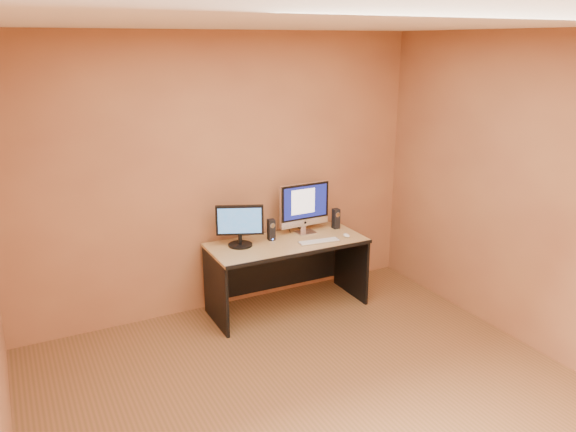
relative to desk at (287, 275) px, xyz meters
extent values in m
plane|color=brown|center=(-0.48, -1.61, -0.34)|extent=(4.00, 4.00, 0.00)
plane|color=white|center=(-0.48, -1.61, 2.26)|extent=(4.00, 4.00, 0.00)
cube|color=silver|center=(0.26, -0.15, 0.35)|extent=(0.41, 0.15, 0.02)
ellipsoid|color=white|center=(0.57, -0.14, 0.36)|extent=(0.07, 0.10, 0.03)
cylinder|color=black|center=(0.29, 0.29, 0.35)|extent=(0.04, 0.20, 0.01)
cylinder|color=black|center=(0.17, 0.29, 0.35)|extent=(0.07, 0.16, 0.01)
camera|label=1|loc=(-2.29, -4.44, 2.16)|focal=35.00mm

